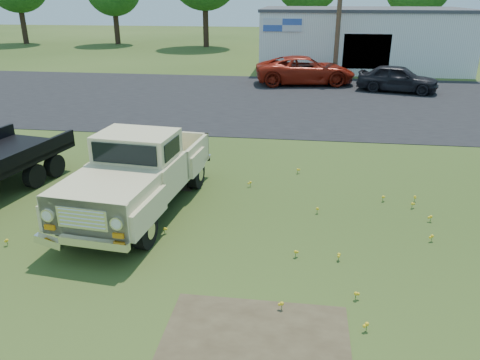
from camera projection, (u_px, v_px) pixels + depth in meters
name	position (u px, v px, depth m)	size (l,w,h in m)	color
ground	(203.00, 241.00, 10.45)	(140.00, 140.00, 0.00)	#2B4215
asphalt_lot	(263.00, 100.00, 24.25)	(90.00, 14.00, 0.02)	black
dirt_patch_a	(256.00, 338.00, 7.51)	(3.00, 2.00, 0.01)	#433624
dirt_patch_b	(161.00, 179.00, 13.92)	(2.20, 1.60, 0.01)	#433624
commercial_building	(361.00, 38.00, 33.74)	(14.20, 8.20, 4.15)	silver
utility_pole_mid	(340.00, 2.00, 28.47)	(1.60, 0.30, 9.00)	#4B3223
vintage_pickup_truck	(139.00, 172.00, 11.57)	(2.20, 5.66, 2.05)	beige
red_pickup	(305.00, 70.00, 28.02)	(2.71, 5.87, 1.63)	maroon
dark_sedan	(398.00, 79.00, 25.86)	(1.73, 4.30, 1.47)	black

